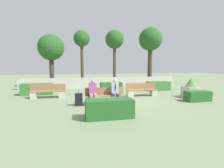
# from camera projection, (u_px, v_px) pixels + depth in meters

# --- Properties ---
(ground_plane) EXTENTS (60.00, 60.00, 0.00)m
(ground_plane) POSITION_uv_depth(u_px,v_px,m) (119.00, 100.00, 10.23)
(ground_plane) COLOR gray
(perimeter_wall) EXTENTS (14.06, 0.30, 0.91)m
(perimeter_wall) POSITION_uv_depth(u_px,v_px,m) (102.00, 83.00, 15.88)
(perimeter_wall) COLOR beige
(perimeter_wall) RESTS_ON ground_plane
(bench_front) EXTENTS (2.08, 0.48, 0.85)m
(bench_front) POSITION_uv_depth(u_px,v_px,m) (105.00, 97.00, 9.22)
(bench_front) COLOR #937047
(bench_front) RESTS_ON ground_plane
(bench_left_side) EXTENTS (2.10, 0.48, 0.85)m
(bench_left_side) POSITION_uv_depth(u_px,v_px,m) (142.00, 91.00, 11.48)
(bench_left_side) COLOR #937047
(bench_left_side) RESTS_ON ground_plane
(bench_right_side) EXTENTS (2.11, 0.48, 0.85)m
(bench_right_side) POSITION_uv_depth(u_px,v_px,m) (48.00, 93.00, 10.85)
(bench_right_side) COLOR #937047
(bench_right_side) RESTS_ON ground_plane
(person_seated_man) EXTENTS (0.38, 0.63, 1.33)m
(person_seated_man) POSITION_uv_depth(u_px,v_px,m) (115.00, 90.00, 9.15)
(person_seated_man) COLOR slate
(person_seated_man) RESTS_ON ground_plane
(person_seated_woman) EXTENTS (0.38, 0.63, 1.32)m
(person_seated_woman) POSITION_uv_depth(u_px,v_px,m) (93.00, 91.00, 8.89)
(person_seated_woman) COLOR #B2A893
(person_seated_woman) RESTS_ON ground_plane
(hedge_block_near_left) EXTENTS (1.84, 0.71, 0.73)m
(hedge_block_near_left) POSITION_uv_depth(u_px,v_px,m) (109.00, 109.00, 6.74)
(hedge_block_near_left) COLOR #286028
(hedge_block_near_left) RESTS_ON ground_plane
(hedge_block_near_right) EXTENTS (1.40, 0.66, 0.58)m
(hedge_block_near_right) POSITION_uv_depth(u_px,v_px,m) (198.00, 96.00, 9.91)
(hedge_block_near_right) COLOR #286028
(hedge_block_near_right) RESTS_ON ground_plane
(hedge_block_mid_left) EXTENTS (1.55, 0.66, 0.80)m
(hedge_block_mid_left) POSITION_uv_depth(u_px,v_px,m) (111.00, 88.00, 12.59)
(hedge_block_mid_left) COLOR #286028
(hedge_block_mid_left) RESTS_ON ground_plane
(hedge_block_mid_right) EXTENTS (2.07, 0.66, 0.79)m
(hedge_block_mid_right) POSITION_uv_depth(u_px,v_px,m) (37.00, 89.00, 12.01)
(hedge_block_mid_right) COLOR #3D7A38
(hedge_block_mid_right) RESTS_ON ground_plane
(hedge_block_far_left) EXTENTS (1.82, 0.77, 0.73)m
(hedge_block_far_left) POSITION_uv_depth(u_px,v_px,m) (158.00, 86.00, 14.10)
(hedge_block_far_left) COLOR #3D7A38
(hedge_block_far_left) RESTS_ON ground_plane
(planter_corner_left) EXTENTS (0.87, 0.87, 1.25)m
(planter_corner_left) POSITION_uv_depth(u_px,v_px,m) (191.00, 88.00, 11.02)
(planter_corner_left) COLOR beige
(planter_corner_left) RESTS_ON ground_plane
(suitcase) EXTENTS (0.38, 0.18, 0.83)m
(suitcase) POSITION_uv_depth(u_px,v_px,m) (79.00, 100.00, 8.77)
(suitcase) COLOR black
(suitcase) RESTS_ON ground_plane
(tree_leftmost) EXTENTS (2.33, 2.33, 4.78)m
(tree_leftmost) POSITION_uv_depth(u_px,v_px,m) (51.00, 48.00, 15.70)
(tree_leftmost) COLOR #473828
(tree_leftmost) RESTS_ON ground_plane
(tree_center_left) EXTENTS (1.51, 1.51, 5.27)m
(tree_center_left) POSITION_uv_depth(u_px,v_px,m) (82.00, 41.00, 16.31)
(tree_center_left) COLOR #473828
(tree_center_left) RESTS_ON ground_plane
(tree_center_right) EXTENTS (1.82, 1.82, 5.47)m
(tree_center_right) POSITION_uv_depth(u_px,v_px,m) (115.00, 41.00, 17.20)
(tree_center_right) COLOR #473828
(tree_center_right) RESTS_ON ground_plane
(tree_rightmost) EXTENTS (2.30, 2.30, 5.76)m
(tree_rightmost) POSITION_uv_depth(u_px,v_px,m) (150.00, 41.00, 17.39)
(tree_rightmost) COLOR #473828
(tree_rightmost) RESTS_ON ground_plane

